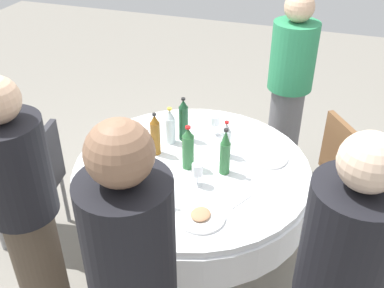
% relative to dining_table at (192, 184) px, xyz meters
% --- Properties ---
extents(ground_plane, '(10.00, 10.00, 0.00)m').
position_rel_dining_table_xyz_m(ground_plane, '(0.00, 0.00, -0.59)').
color(ground_plane, gray).
extents(dining_table, '(1.46, 1.46, 0.74)m').
position_rel_dining_table_xyz_m(dining_table, '(0.00, 0.00, 0.00)').
color(dining_table, white).
rests_on(dining_table, ground_plane).
extents(bottle_dark_green_outer, '(0.06, 0.06, 0.30)m').
position_rel_dining_table_xyz_m(bottle_dark_green_outer, '(0.27, 0.15, 0.29)').
color(bottle_dark_green_outer, '#194728').
rests_on(bottle_dark_green_outer, dining_table).
extents(bottle_amber_far, '(0.06, 0.06, 0.29)m').
position_rel_dining_table_xyz_m(bottle_amber_far, '(0.05, 0.26, 0.28)').
color(bottle_amber_far, '#8C5619').
rests_on(bottle_amber_far, dining_table).
extents(bottle_green_inner, '(0.06, 0.06, 0.30)m').
position_rel_dining_table_xyz_m(bottle_green_inner, '(-0.01, -0.20, 0.29)').
color(bottle_green_inner, '#2D6B38').
rests_on(bottle_green_inner, dining_table).
extents(bottle_clear_front, '(0.07, 0.07, 0.25)m').
position_rel_dining_table_xyz_m(bottle_clear_front, '(0.20, 0.22, 0.26)').
color(bottle_clear_front, silver).
rests_on(bottle_clear_front, dining_table).
extents(bottle_green_east, '(0.07, 0.07, 0.28)m').
position_rel_dining_table_xyz_m(bottle_green_east, '(-0.02, 0.02, 0.28)').
color(bottle_green_east, '#2D6B38').
rests_on(bottle_green_east, dining_table).
extents(bottle_dark_green_left, '(0.06, 0.06, 0.33)m').
position_rel_dining_table_xyz_m(bottle_dark_green_left, '(-0.40, 0.10, 0.30)').
color(bottle_dark_green_left, '#194728').
rests_on(bottle_dark_green_left, dining_table).
extents(bottle_clear_mid, '(0.06, 0.06, 0.25)m').
position_rel_dining_table_xyz_m(bottle_clear_mid, '(0.16, -0.17, 0.26)').
color(bottle_clear_mid, silver).
rests_on(bottle_clear_mid, dining_table).
extents(wine_glass_front, '(0.06, 0.06, 0.14)m').
position_rel_dining_table_xyz_m(wine_glass_front, '(-0.17, -0.09, 0.24)').
color(wine_glass_front, white).
rests_on(wine_glass_front, dining_table).
extents(wine_glass_east, '(0.06, 0.06, 0.14)m').
position_rel_dining_table_xyz_m(wine_glass_east, '(0.39, -0.03, 0.25)').
color(wine_glass_east, white).
rests_on(wine_glass_east, dining_table).
extents(plate_rear, '(0.26, 0.26, 0.04)m').
position_rel_dining_table_xyz_m(plate_rear, '(-0.43, -0.19, 0.16)').
color(plate_rear, white).
rests_on(plate_rear, dining_table).
extents(plate_north, '(0.25, 0.25, 0.02)m').
position_rel_dining_table_xyz_m(plate_north, '(0.21, -0.42, 0.15)').
color(plate_north, white).
rests_on(plate_north, dining_table).
extents(fork_far, '(0.17, 0.10, 0.00)m').
position_rel_dining_table_xyz_m(fork_far, '(-0.24, -0.36, 0.15)').
color(fork_far, silver).
rests_on(fork_far, dining_table).
extents(folded_napkin, '(0.16, 0.16, 0.02)m').
position_rel_dining_table_xyz_m(folded_napkin, '(-0.25, 0.41, 0.16)').
color(folded_napkin, white).
rests_on(folded_napkin, dining_table).
extents(person_outer, '(0.34, 0.34, 1.57)m').
position_rel_dining_table_xyz_m(person_outer, '(-0.76, 0.63, 0.23)').
color(person_outer, '#4C3F33').
rests_on(person_outer, ground_plane).
extents(person_front, '(0.34, 0.34, 1.54)m').
position_rel_dining_table_xyz_m(person_front, '(1.12, -0.42, 0.21)').
color(person_front, slate).
rests_on(person_front, ground_plane).
extents(chair_left, '(0.55, 0.55, 0.87)m').
position_rel_dining_table_xyz_m(chair_left, '(0.61, -0.94, -0.08)').
color(chair_left, brown).
rests_on(chair_left, ground_plane).
extents(chair_mid, '(0.46, 0.46, 0.87)m').
position_rel_dining_table_xyz_m(chair_mid, '(-0.18, 1.04, -0.08)').
color(chair_mid, '#2D2D33').
rests_on(chair_mid, ground_plane).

